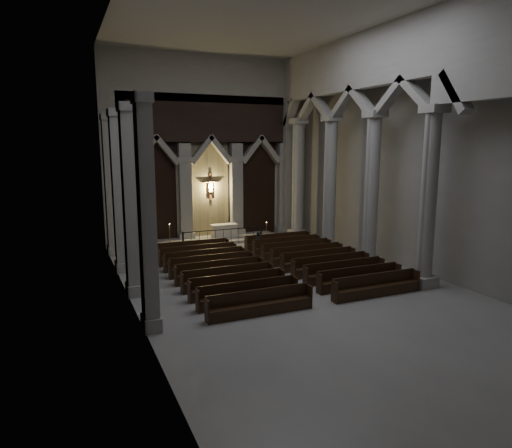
# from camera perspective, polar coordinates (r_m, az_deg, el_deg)

# --- Properties ---
(room) EXTENTS (24.00, 24.10, 12.00)m
(room) POSITION_cam_1_polar(r_m,az_deg,el_deg) (20.13, 4.54, 13.43)
(room) COLOR gray
(room) RESTS_ON ground
(sanctuary_wall) EXTENTS (14.00, 0.77, 12.00)m
(sanctuary_wall) POSITION_cam_1_polar(r_m,az_deg,el_deg) (30.77, -5.72, 10.41)
(sanctuary_wall) COLOR #A6A49B
(sanctuary_wall) RESTS_ON ground
(right_arcade) EXTENTS (1.00, 24.00, 12.00)m
(right_arcade) POSITION_cam_1_polar(r_m,az_deg,el_deg) (24.24, 14.91, 13.09)
(right_arcade) COLOR #A6A49B
(right_arcade) RESTS_ON ground
(left_pilasters) EXTENTS (0.60, 13.00, 8.03)m
(left_pilasters) POSITION_cam_1_polar(r_m,az_deg,el_deg) (21.59, -16.26, 3.01)
(left_pilasters) COLOR #A6A49B
(left_pilasters) RESTS_ON ground
(sanctuary_step) EXTENTS (8.50, 2.60, 0.15)m
(sanctuary_step) POSITION_cam_1_polar(r_m,az_deg,el_deg) (30.55, -4.97, -1.93)
(sanctuary_step) COLOR #A6A49B
(sanctuary_step) RESTS_ON ground
(altar) EXTENTS (1.77, 0.71, 0.90)m
(altar) POSITION_cam_1_polar(r_m,az_deg,el_deg) (30.71, -4.00, -0.85)
(altar) COLOR beige
(altar) RESTS_ON sanctuary_step
(altar_rail) EXTENTS (5.34, 0.09, 1.05)m
(altar_rail) POSITION_cam_1_polar(r_m,az_deg,el_deg) (29.10, -4.10, -1.27)
(altar_rail) COLOR black
(altar_rail) RESTS_ON ground
(candle_stand_left) EXTENTS (0.27, 0.27, 1.57)m
(candle_stand_left) POSITION_cam_1_polar(r_m,az_deg,el_deg) (28.53, -10.70, -2.21)
(candle_stand_left) COLOR #AE8335
(candle_stand_left) RESTS_ON ground
(candle_stand_right) EXTENTS (0.21, 0.21, 1.27)m
(candle_stand_right) POSITION_cam_1_polar(r_m,az_deg,el_deg) (30.35, 1.31, -1.45)
(candle_stand_right) COLOR #AE8335
(candle_stand_right) RESTS_ON ground
(pews) EXTENTS (9.67, 9.98, 0.95)m
(pews) POSITION_cam_1_polar(r_m,az_deg,el_deg) (22.74, 1.90, -5.50)
(pews) COLOR black
(pews) RESTS_ON ground
(worshipper) EXTENTS (0.51, 0.38, 1.28)m
(worshipper) POSITION_cam_1_polar(r_m,az_deg,el_deg) (26.86, 0.34, -2.34)
(worshipper) COLOR black
(worshipper) RESTS_ON ground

